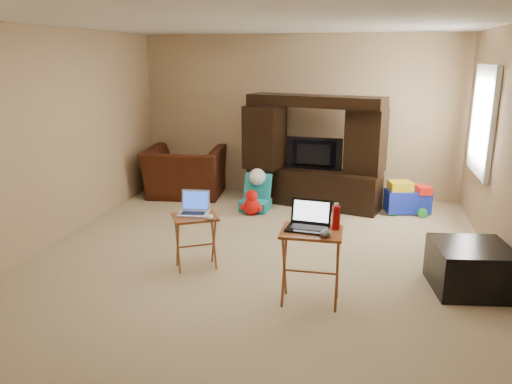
% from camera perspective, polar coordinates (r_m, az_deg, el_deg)
% --- Properties ---
extents(floor, '(5.50, 5.50, 0.00)m').
position_cam_1_polar(floor, '(5.62, 0.46, -7.37)').
color(floor, '#CBB68C').
rests_on(floor, ground).
extents(ceiling, '(5.50, 5.50, 0.00)m').
position_cam_1_polar(ceiling, '(5.20, 0.53, 18.98)').
color(ceiling, silver).
rests_on(ceiling, ground).
extents(wall_back, '(5.00, 0.00, 5.00)m').
position_cam_1_polar(wall_back, '(7.95, 4.85, 8.60)').
color(wall_back, tan).
rests_on(wall_back, ground).
extents(wall_front, '(5.00, 0.00, 5.00)m').
position_cam_1_polar(wall_front, '(2.73, -12.19, -4.57)').
color(wall_front, tan).
rests_on(wall_front, ground).
extents(wall_left, '(0.00, 5.50, 5.50)m').
position_cam_1_polar(wall_left, '(6.30, -22.44, 5.77)').
color(wall_left, tan).
rests_on(wall_left, ground).
extents(window_pane, '(0.00, 1.20, 1.20)m').
position_cam_1_polar(window_pane, '(6.80, 24.65, 7.44)').
color(window_pane, white).
rests_on(window_pane, ground).
extents(window_frame, '(0.06, 1.14, 1.34)m').
position_cam_1_polar(window_frame, '(6.79, 24.48, 7.45)').
color(window_frame, white).
rests_on(window_frame, ground).
extents(entertainment_center, '(2.05, 0.97, 1.63)m').
position_cam_1_polar(entertainment_center, '(7.38, 6.63, 4.61)').
color(entertainment_center, black).
rests_on(entertainment_center, floor).
extents(television, '(0.83, 0.16, 0.48)m').
position_cam_1_polar(television, '(7.34, 6.58, 4.29)').
color(television, black).
rests_on(television, entertainment_center).
extents(recliner, '(1.29, 1.16, 0.77)m').
position_cam_1_polar(recliner, '(8.00, -8.10, 2.26)').
color(recliner, '#431C0E').
rests_on(recliner, floor).
extents(child_rocker, '(0.43, 0.49, 0.53)m').
position_cam_1_polar(child_rocker, '(7.19, -0.07, -0.08)').
color(child_rocker, teal).
rests_on(child_rocker, floor).
extents(plush_toy, '(0.33, 0.27, 0.36)m').
position_cam_1_polar(plush_toy, '(7.00, -0.51, -1.18)').
color(plush_toy, red).
rests_on(plush_toy, floor).
extents(push_toy, '(0.71, 0.59, 0.47)m').
position_cam_1_polar(push_toy, '(7.39, 16.94, -0.56)').
color(push_toy, '#192EC9').
rests_on(push_toy, floor).
extents(ottoman, '(0.79, 0.79, 0.44)m').
position_cam_1_polar(ottoman, '(5.21, 23.30, -7.94)').
color(ottoman, black).
rests_on(ottoman, floor).
extents(tray_table_left, '(0.56, 0.53, 0.57)m').
position_cam_1_polar(tray_table_left, '(5.27, -6.88, -5.70)').
color(tray_table_left, brown).
rests_on(tray_table_left, floor).
extents(tray_table_right, '(0.54, 0.44, 0.69)m').
position_cam_1_polar(tray_table_right, '(4.51, 6.25, -8.55)').
color(tray_table_right, brown).
rests_on(tray_table_right, floor).
extents(laptop_left, '(0.32, 0.28, 0.24)m').
position_cam_1_polar(laptop_left, '(5.18, -7.23, -1.35)').
color(laptop_left, silver).
rests_on(laptop_left, tray_table_left).
extents(laptop_right, '(0.39, 0.33, 0.24)m').
position_cam_1_polar(laptop_right, '(4.37, 5.94, -2.80)').
color(laptop_right, black).
rests_on(laptop_right, tray_table_right).
extents(mouse_left, '(0.11, 0.13, 0.05)m').
position_cam_1_polar(mouse_left, '(5.05, -5.30, -2.87)').
color(mouse_left, white).
rests_on(mouse_left, tray_table_left).
extents(mouse_right, '(0.12, 0.16, 0.06)m').
position_cam_1_polar(mouse_right, '(4.25, 7.95, -4.69)').
color(mouse_right, '#46464B').
rests_on(mouse_right, tray_table_right).
extents(water_bottle, '(0.07, 0.07, 0.21)m').
position_cam_1_polar(water_bottle, '(4.41, 9.13, -2.93)').
color(water_bottle, red).
rests_on(water_bottle, tray_table_right).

